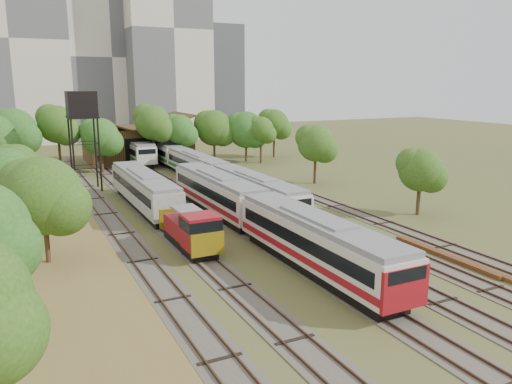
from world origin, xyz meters
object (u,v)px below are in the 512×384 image
railcar_green_set (197,166)px  shunter_locomotive (193,232)px  railcar_red_set (258,213)px  water_tower (82,107)px

railcar_green_set → shunter_locomotive: size_ratio=6.43×
railcar_red_set → railcar_green_set: railcar_red_set is taller
railcar_red_set → water_tower: size_ratio=2.99×
shunter_locomotive → railcar_green_set: bearing=69.6°
shunter_locomotive → water_tower: water_tower is taller
water_tower → shunter_locomotive: bearing=-81.6°
railcar_red_set → water_tower: 28.57m
water_tower → railcar_green_set: bearing=1.1°
shunter_locomotive → water_tower: (-3.91, 26.66, 8.22)m
railcar_red_set → shunter_locomotive: (-6.00, -1.00, -0.47)m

